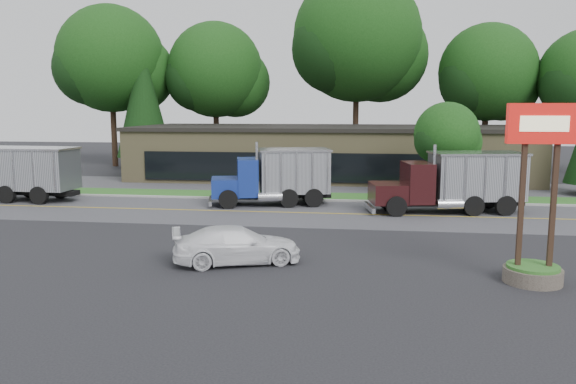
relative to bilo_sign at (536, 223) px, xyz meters
name	(u,v)px	position (x,y,z in m)	size (l,w,h in m)	color
ground	(242,253)	(-10.50, 2.50, -2.02)	(140.00, 140.00, 0.00)	#2B2B2F
road	(276,212)	(-10.50, 11.50, -2.02)	(60.00, 8.00, 0.02)	#5E5E64
center_line	(276,212)	(-10.50, 11.50, -2.02)	(60.00, 0.12, 0.01)	gold
curb	(286,200)	(-10.50, 15.70, -2.02)	(60.00, 0.30, 0.12)	#9E9E99
grass_verge	(290,196)	(-10.50, 17.50, -2.02)	(60.00, 3.40, 0.03)	#2A5F20
far_parking	(298,186)	(-10.50, 22.50, -2.02)	(60.00, 7.00, 0.02)	#5E5E64
strip_mall	(330,153)	(-8.50, 28.50, -0.02)	(32.00, 12.00, 4.00)	#8F8057
bilo_sign	(536,223)	(0.00, 0.00, 0.00)	(2.20, 1.90, 5.95)	#6B6054
tree_far_a	(113,64)	(-30.33, 34.63, 8.06)	(11.08, 10.43, 15.80)	#382619
tree_far_b	(217,75)	(-20.35, 36.62, 7.10)	(10.02, 9.43, 14.29)	#382619
tree_far_c	(359,44)	(-6.30, 36.66, 9.89)	(13.08, 12.31, 18.66)	#382619
tree_far_d	(489,77)	(5.64, 35.61, 6.60)	(9.47, 8.92, 13.51)	#382619
evergreen_left	(143,100)	(-26.50, 32.50, 4.54)	(5.26, 5.26, 11.94)	#382619
tree_verge	(447,138)	(-0.43, 17.55, 1.92)	(4.35, 4.09, 6.20)	#382619
dump_truck_red	(6,172)	(-28.04, 13.41, -0.21)	(10.66, 3.01, 3.36)	black
dump_truck_blue	(278,175)	(-10.78, 14.05, -0.22)	(7.44, 4.19, 3.36)	black
dump_truck_maroon	(456,180)	(-0.56, 12.87, -0.22)	(8.68, 3.98, 3.36)	black
rally_car	(237,245)	(-10.36, 1.07, -1.33)	(1.94, 4.78, 1.39)	white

